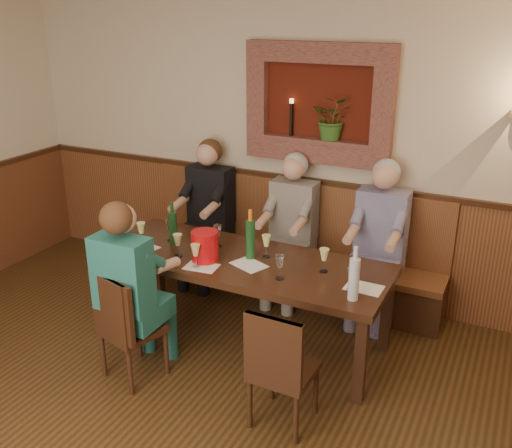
{
  "coord_description": "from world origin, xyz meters",
  "views": [
    {
      "loc": [
        1.95,
        -1.88,
        2.66
      ],
      "look_at": [
        0.1,
        1.9,
        1.05
      ],
      "focal_mm": 40.0,
      "sensor_mm": 36.0,
      "label": 1
    }
  ],
  "objects_px": {
    "person_chair_front": "(134,305)",
    "bench": "(287,262)",
    "dining_table": "(242,267)",
    "water_bottle": "(354,278)",
    "person_bench_right": "(377,256)",
    "chair_near_right": "(282,390)",
    "spittoon_bucket": "(205,246)",
    "wine_bottle_green_a": "(250,238)",
    "wine_bottle_green_b": "(173,227)",
    "person_bench_mid": "(289,242)",
    "chair_near_left": "(132,347)",
    "person_bench_left": "(207,225)"
  },
  "relations": [
    {
      "from": "person_chair_front",
      "to": "bench",
      "type": "bearing_deg",
      "value": 73.6
    },
    {
      "from": "dining_table",
      "to": "water_bottle",
      "type": "xyz_separation_m",
      "value": [
        1.01,
        -0.27,
        0.24
      ]
    },
    {
      "from": "person_bench_right",
      "to": "chair_near_right",
      "type": "bearing_deg",
      "value": -96.21
    },
    {
      "from": "spittoon_bucket",
      "to": "person_bench_right",
      "type": "bearing_deg",
      "value": 41.03
    },
    {
      "from": "wine_bottle_green_a",
      "to": "wine_bottle_green_b",
      "type": "distance_m",
      "value": 0.73
    },
    {
      "from": "person_bench_mid",
      "to": "spittoon_bucket",
      "type": "height_order",
      "value": "person_bench_mid"
    },
    {
      "from": "person_bench_mid",
      "to": "person_chair_front",
      "type": "distance_m",
      "value": 1.71
    },
    {
      "from": "dining_table",
      "to": "water_bottle",
      "type": "height_order",
      "value": "water_bottle"
    },
    {
      "from": "dining_table",
      "to": "person_bench_mid",
      "type": "distance_m",
      "value": 0.84
    },
    {
      "from": "wine_bottle_green_a",
      "to": "spittoon_bucket",
      "type": "bearing_deg",
      "value": -147.06
    },
    {
      "from": "person_bench_mid",
      "to": "person_chair_front",
      "type": "xyz_separation_m",
      "value": [
        -0.57,
        -1.61,
        -0.0
      ]
    },
    {
      "from": "chair_near_left",
      "to": "person_bench_mid",
      "type": "xyz_separation_m",
      "value": [
        0.58,
        1.67,
        0.33
      ]
    },
    {
      "from": "bench",
      "to": "chair_near_left",
      "type": "relative_size",
      "value": 3.38
    },
    {
      "from": "bench",
      "to": "person_chair_front",
      "type": "xyz_separation_m",
      "value": [
        -0.51,
        -1.72,
        0.26
      ]
    },
    {
      "from": "person_bench_mid",
      "to": "wine_bottle_green_a",
      "type": "bearing_deg",
      "value": -90.66
    },
    {
      "from": "person_bench_mid",
      "to": "bench",
      "type": "bearing_deg",
      "value": 121.51
    },
    {
      "from": "spittoon_bucket",
      "to": "wine_bottle_green_a",
      "type": "height_order",
      "value": "wine_bottle_green_a"
    },
    {
      "from": "person_bench_mid",
      "to": "dining_table",
      "type": "bearing_deg",
      "value": -94.43
    },
    {
      "from": "water_bottle",
      "to": "person_bench_left",
      "type": "bearing_deg",
      "value": 149.04
    },
    {
      "from": "wine_bottle_green_a",
      "to": "wine_bottle_green_b",
      "type": "relative_size",
      "value": 1.11
    },
    {
      "from": "person_bench_mid",
      "to": "wine_bottle_green_b",
      "type": "relative_size",
      "value": 3.8
    },
    {
      "from": "chair_near_left",
      "to": "person_bench_mid",
      "type": "height_order",
      "value": "person_bench_mid"
    },
    {
      "from": "bench",
      "to": "person_bench_left",
      "type": "height_order",
      "value": "person_bench_left"
    },
    {
      "from": "person_chair_front",
      "to": "water_bottle",
      "type": "bearing_deg",
      "value": 18.6
    },
    {
      "from": "chair_near_left",
      "to": "water_bottle",
      "type": "height_order",
      "value": "water_bottle"
    },
    {
      "from": "dining_table",
      "to": "chair_near_right",
      "type": "relative_size",
      "value": 2.7
    },
    {
      "from": "dining_table",
      "to": "person_bench_left",
      "type": "height_order",
      "value": "person_bench_left"
    },
    {
      "from": "person_bench_left",
      "to": "wine_bottle_green_a",
      "type": "bearing_deg",
      "value": -41.9
    },
    {
      "from": "dining_table",
      "to": "person_chair_front",
      "type": "distance_m",
      "value": 0.93
    },
    {
      "from": "chair_near_right",
      "to": "dining_table",
      "type": "bearing_deg",
      "value": 133.06
    },
    {
      "from": "person_bench_mid",
      "to": "spittoon_bucket",
      "type": "distance_m",
      "value": 1.08
    },
    {
      "from": "chair_near_right",
      "to": "wine_bottle_green_b",
      "type": "height_order",
      "value": "wine_bottle_green_b"
    },
    {
      "from": "person_bench_right",
      "to": "wine_bottle_green_b",
      "type": "bearing_deg",
      "value": -152.37
    },
    {
      "from": "dining_table",
      "to": "person_bench_mid",
      "type": "xyz_separation_m",
      "value": [
        0.06,
        0.84,
        -0.08
      ]
    },
    {
      "from": "spittoon_bucket",
      "to": "wine_bottle_green_b",
      "type": "relative_size",
      "value": 0.66
    },
    {
      "from": "chair_near_left",
      "to": "person_chair_front",
      "type": "relative_size",
      "value": 0.62
    },
    {
      "from": "dining_table",
      "to": "wine_bottle_green_b",
      "type": "relative_size",
      "value": 6.39
    },
    {
      "from": "person_chair_front",
      "to": "spittoon_bucket",
      "type": "xyz_separation_m",
      "value": [
        0.26,
        0.62,
        0.28
      ]
    },
    {
      "from": "chair_near_left",
      "to": "wine_bottle_green_a",
      "type": "relative_size",
      "value": 2.13
    },
    {
      "from": "dining_table",
      "to": "bench",
      "type": "relative_size",
      "value": 0.8
    },
    {
      "from": "person_bench_mid",
      "to": "water_bottle",
      "type": "relative_size",
      "value": 3.58
    },
    {
      "from": "bench",
      "to": "wine_bottle_green_b",
      "type": "relative_size",
      "value": 7.99
    },
    {
      "from": "bench",
      "to": "person_bench_mid",
      "type": "xyz_separation_m",
      "value": [
        0.06,
        -0.11,
        0.26
      ]
    },
    {
      "from": "person_bench_right",
      "to": "spittoon_bucket",
      "type": "relative_size",
      "value": 5.91
    },
    {
      "from": "dining_table",
      "to": "bench",
      "type": "xyz_separation_m",
      "value": [
        0.0,
        0.94,
        -0.35
      ]
    },
    {
      "from": "dining_table",
      "to": "person_bench_right",
      "type": "bearing_deg",
      "value": 43.05
    },
    {
      "from": "dining_table",
      "to": "wine_bottle_green_a",
      "type": "distance_m",
      "value": 0.26
    },
    {
      "from": "wine_bottle_green_b",
      "to": "wine_bottle_green_a",
      "type": "bearing_deg",
      "value": 1.66
    },
    {
      "from": "wine_bottle_green_a",
      "to": "water_bottle",
      "type": "xyz_separation_m",
      "value": [
        0.95,
        -0.31,
        -0.01
      ]
    },
    {
      "from": "wine_bottle_green_b",
      "to": "water_bottle",
      "type": "distance_m",
      "value": 1.7
    }
  ]
}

